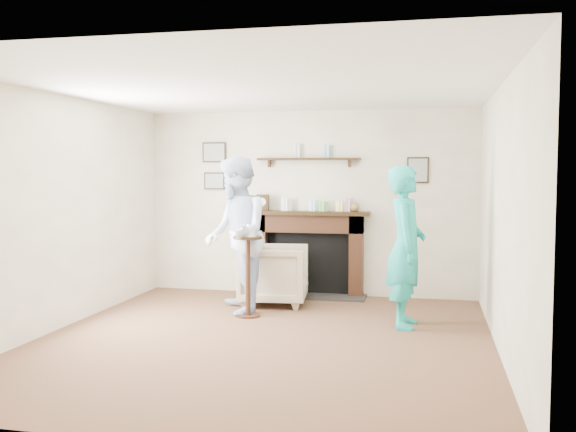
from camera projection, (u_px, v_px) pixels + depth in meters
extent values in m
plane|color=brown|center=(263.00, 340.00, 6.39)|extent=(5.00, 5.00, 0.00)
cube|color=beige|center=(309.00, 203.00, 8.74)|extent=(4.50, 0.04, 2.50)
cube|color=beige|center=(57.00, 212.00, 6.79)|extent=(0.04, 5.00, 2.50)
cube|color=beige|center=(502.00, 219.00, 5.82)|extent=(0.04, 5.00, 2.50)
cube|color=white|center=(262.00, 87.00, 6.22)|extent=(4.50, 5.00, 0.04)
cube|color=black|center=(261.00, 254.00, 8.83)|extent=(0.18, 0.20, 1.10)
cube|color=black|center=(356.00, 256.00, 8.55)|extent=(0.18, 0.20, 1.10)
cube|color=black|center=(308.00, 223.00, 8.66)|extent=(1.50, 0.20, 0.24)
cube|color=black|center=(309.00, 263.00, 8.77)|extent=(1.14, 0.06, 0.86)
cube|color=#2A2826|center=(306.00, 296.00, 8.61)|extent=(1.60, 0.44, 0.03)
cube|color=black|center=(307.00, 213.00, 8.62)|extent=(1.68, 0.26, 0.05)
cube|color=black|center=(308.00, 159.00, 8.63)|extent=(1.40, 0.15, 0.03)
cube|color=black|center=(214.00, 152.00, 8.97)|extent=(0.34, 0.03, 0.28)
cube|color=black|center=(215.00, 181.00, 8.99)|extent=(0.30, 0.03, 0.24)
cube|color=black|center=(418.00, 170.00, 8.38)|extent=(0.28, 0.03, 0.34)
cube|color=black|center=(263.00, 202.00, 8.75)|extent=(0.16, 0.09, 0.22)
cylinder|color=white|center=(262.00, 202.00, 8.70)|extent=(0.11, 0.01, 0.11)
sphere|color=green|center=(355.00, 207.00, 8.48)|extent=(0.12, 0.12, 0.12)
imported|color=tan|center=(275.00, 304.00, 8.13)|extent=(0.92, 0.90, 0.76)
imported|color=silver|center=(236.00, 312.00, 7.66)|extent=(1.01, 1.12, 1.87)
imported|color=#20ADB9|center=(405.00, 326.00, 6.97)|extent=(0.42, 0.64, 1.75)
cylinder|color=black|center=(248.00, 316.00, 7.45)|extent=(0.28, 0.28, 0.02)
cylinder|color=black|center=(248.00, 277.00, 7.42)|extent=(0.06, 0.06, 0.89)
cylinder|color=black|center=(248.00, 238.00, 7.39)|extent=(0.34, 0.34, 0.03)
cylinder|color=silver|center=(248.00, 236.00, 7.38)|extent=(0.23, 0.23, 0.01)
cylinder|color=silver|center=(248.00, 233.00, 7.38)|extent=(0.18, 0.18, 0.06)
cylinder|color=beige|center=(248.00, 228.00, 7.38)|extent=(0.01, 0.01, 0.05)
sphere|color=orange|center=(248.00, 225.00, 7.38)|extent=(0.02, 0.02, 0.02)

